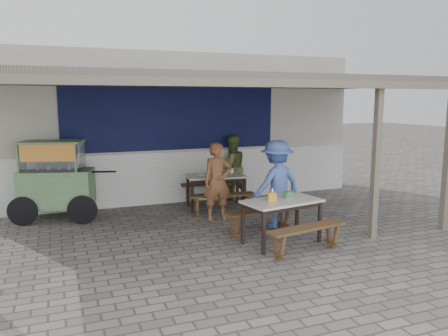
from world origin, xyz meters
TOP-DOWN VIEW (x-y plane):
  - ground at (0.00, 0.00)m, footprint 60.00×60.00m
  - back_wall at (-0.00, 3.58)m, footprint 9.00×1.28m
  - warung_roof at (0.02, 0.90)m, footprint 9.00×4.21m
  - table_left at (0.50, 2.09)m, footprint 1.37×0.90m
  - bench_left_street at (0.42, 1.48)m, footprint 1.41×0.46m
  - bench_left_wall at (0.59, 2.70)m, footprint 1.41×0.46m
  - table_right at (0.70, -0.60)m, footprint 1.40×0.92m
  - bench_right_street at (0.81, -1.21)m, footprint 1.42×0.52m
  - bench_right_wall at (0.60, 0.01)m, footprint 1.42×0.52m
  - vendor_cart at (-2.82, 2.32)m, footprint 2.06×1.15m
  - patron_street_side at (0.22, 1.20)m, footprint 0.60×0.42m
  - patron_wall_side at (1.15, 2.75)m, footprint 0.82×0.67m
  - patron_right_table at (1.10, 0.35)m, footprint 1.18×0.84m
  - tissue_box at (0.53, -0.57)m, footprint 0.18×0.18m
  - donation_box at (0.88, -0.48)m, footprint 0.18×0.14m
  - condiment_jar at (0.96, 2.28)m, footprint 0.09×0.09m
  - condiment_bowl at (0.19, 2.14)m, footprint 0.21×0.21m

SIDE VIEW (x-z plane):
  - ground at x=0.00m, z-range 0.00..0.00m
  - bench_left_street at x=0.42m, z-range 0.11..0.56m
  - bench_left_wall at x=0.59m, z-range 0.11..0.56m
  - bench_right_street at x=0.81m, z-range 0.11..0.56m
  - bench_right_wall at x=0.60m, z-range 0.11..0.56m
  - table_right at x=0.70m, z-range 0.29..1.04m
  - table_left at x=0.50m, z-range 0.30..1.05m
  - condiment_bowl at x=0.19m, z-range 0.75..0.80m
  - patron_wall_side at x=1.15m, z-range 0.00..1.56m
  - patron_street_side at x=0.22m, z-range 0.00..1.57m
  - condiment_jar at x=0.96m, z-range 0.75..0.85m
  - donation_box at x=0.88m, z-range 0.75..0.85m
  - tissue_box at x=0.53m, z-range 0.75..0.89m
  - patron_right_table at x=1.10m, z-range 0.00..1.66m
  - vendor_cart at x=-2.82m, z-range 0.07..1.67m
  - back_wall at x=0.00m, z-range -0.03..3.47m
  - warung_roof at x=0.02m, z-range 1.31..4.12m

